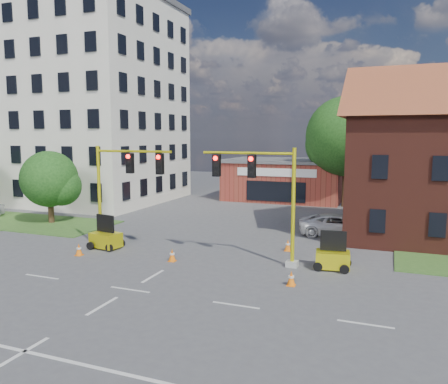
% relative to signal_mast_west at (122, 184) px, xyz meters
% --- Properties ---
extents(ground, '(120.00, 120.00, 0.00)m').
position_rel_signal_mast_west_xyz_m(ground, '(4.36, -6.00, -3.92)').
color(ground, '#49494C').
rests_on(ground, ground).
extents(lane_markings, '(60.00, 36.00, 0.01)m').
position_rel_signal_mast_west_xyz_m(lane_markings, '(4.36, -9.00, -3.91)').
color(lane_markings, silver).
rests_on(lane_markings, ground).
extents(office_block, '(18.40, 15.40, 20.60)m').
position_rel_signal_mast_west_xyz_m(office_block, '(-15.64, 15.91, 6.39)').
color(office_block, beige).
rests_on(office_block, ground).
extents(brick_shop, '(12.40, 8.40, 4.30)m').
position_rel_signal_mast_west_xyz_m(brick_shop, '(4.36, 23.99, -1.76)').
color(brick_shop, maroon).
rests_on(brick_shop, ground).
extents(tree_large, '(7.96, 7.59, 10.52)m').
position_rel_signal_mast_west_xyz_m(tree_large, '(11.24, 21.08, 2.52)').
color(tree_large, '#3C2515').
rests_on(tree_large, ground).
extents(tree_nw_front, '(4.55, 4.34, 5.65)m').
position_rel_signal_mast_west_xyz_m(tree_nw_front, '(-9.42, 4.58, -0.59)').
color(tree_nw_front, '#3C2515').
rests_on(tree_nw_front, ground).
extents(signal_mast_west, '(5.30, 0.60, 6.20)m').
position_rel_signal_mast_west_xyz_m(signal_mast_west, '(0.00, 0.00, 0.00)').
color(signal_mast_west, gray).
rests_on(signal_mast_west, ground).
extents(signal_mast_east, '(5.30, 0.60, 6.20)m').
position_rel_signal_mast_west_xyz_m(signal_mast_east, '(8.71, 0.00, 0.00)').
color(signal_mast_east, gray).
rests_on(signal_mast_east, ground).
extents(trailer_west, '(1.90, 1.43, 1.98)m').
position_rel_signal_mast_west_xyz_m(trailer_west, '(-1.01, -0.37, -3.30)').
color(trailer_west, yellow).
rests_on(trailer_west, ground).
extents(trailer_east, '(1.81, 1.32, 1.91)m').
position_rel_signal_mast_west_xyz_m(trailer_east, '(12.39, 0.30, -3.32)').
color(trailer_east, yellow).
rests_on(trailer_east, ground).
extents(cone_a, '(0.40, 0.40, 0.70)m').
position_rel_signal_mast_west_xyz_m(cone_a, '(-1.49, -2.25, -3.58)').
color(cone_a, orange).
rests_on(cone_a, ground).
extents(cone_b, '(0.40, 0.40, 0.70)m').
position_rel_signal_mast_west_xyz_m(cone_b, '(4.04, -1.38, -3.58)').
color(cone_b, orange).
rests_on(cone_b, ground).
extents(cone_c, '(0.40, 0.40, 0.70)m').
position_rel_signal_mast_west_xyz_m(cone_c, '(10.94, -2.90, -3.58)').
color(cone_c, orange).
rests_on(cone_c, ground).
extents(cone_d, '(0.40, 0.40, 0.70)m').
position_rel_signal_mast_west_xyz_m(cone_d, '(9.45, 3.00, -3.58)').
color(cone_d, orange).
rests_on(cone_d, ground).
extents(pickup_white, '(5.68, 3.65, 1.46)m').
position_rel_signal_mast_west_xyz_m(pickup_white, '(11.70, 8.29, -3.19)').
color(pickup_white, white).
rests_on(pickup_white, ground).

